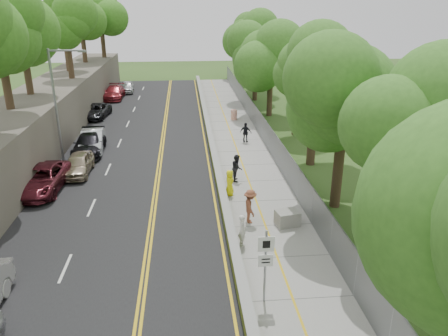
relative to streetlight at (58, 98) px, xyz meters
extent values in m
plane|color=#33511E|center=(10.46, -14.00, -4.64)|extent=(140.00, 140.00, 0.00)
cube|color=black|center=(5.06, 1.00, -4.62)|extent=(11.20, 66.00, 0.04)
cube|color=gray|center=(13.01, 1.00, -4.61)|extent=(4.20, 66.00, 0.05)
cube|color=#B7E437|center=(10.71, 1.00, -4.34)|extent=(0.42, 66.00, 0.60)
cube|color=#595147|center=(-3.04, 1.00, -2.64)|extent=(5.00, 66.00, 4.00)
cube|color=slate|center=(15.11, 1.00, -3.64)|extent=(0.04, 66.00, 2.00)
cylinder|color=gray|center=(-0.24, 0.00, -0.64)|extent=(0.18, 0.18, 8.00)
cylinder|color=gray|center=(0.87, 0.00, 3.21)|extent=(2.30, 0.13, 0.13)
cube|color=gray|center=(1.95, 0.00, 3.16)|extent=(0.50, 0.22, 0.14)
cylinder|color=gray|center=(11.51, -17.00, -3.04)|extent=(0.09, 0.09, 3.10)
cube|color=white|center=(11.51, -17.03, -2.04)|extent=(0.62, 0.04, 0.62)
cube|color=white|center=(11.51, -17.03, -2.74)|extent=(0.56, 0.04, 0.50)
cylinder|color=#C64024|center=(13.46, 10.59, -4.10)|extent=(0.60, 0.60, 0.99)
cube|color=gray|center=(13.80, -11.00, -4.21)|extent=(1.30, 1.08, 0.77)
imported|color=#591A24|center=(-0.14, -5.28, -3.85)|extent=(2.81, 5.57, 1.51)
imported|color=black|center=(1.36, 1.65, -3.85)|extent=(2.28, 5.24, 1.50)
imported|color=tan|center=(1.46, -2.65, -3.91)|extent=(1.62, 4.02, 1.37)
imported|color=silver|center=(1.46, 2.36, -3.82)|extent=(2.09, 4.85, 1.55)
imported|color=black|center=(-0.14, 12.73, -3.93)|extent=(2.69, 4.99, 1.33)
imported|color=maroon|center=(0.42, 21.61, -3.84)|extent=(2.17, 5.22, 1.51)
imported|color=silver|center=(1.46, 25.59, -3.92)|extent=(1.85, 4.09, 1.36)
imported|color=#F7EF10|center=(11.21, -6.98, -3.81)|extent=(0.51, 0.77, 1.57)
imported|color=silver|center=(11.21, -12.75, -3.81)|extent=(0.49, 0.64, 1.57)
imported|color=black|center=(11.91, -4.78, -3.72)|extent=(0.73, 0.90, 1.74)
imported|color=brown|center=(11.91, -10.54, -3.68)|extent=(0.77, 1.23, 1.83)
imported|color=black|center=(13.60, 3.28, -3.77)|extent=(1.04, 0.76, 1.64)
camera|label=1|loc=(8.69, -30.77, 6.31)|focal=35.00mm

